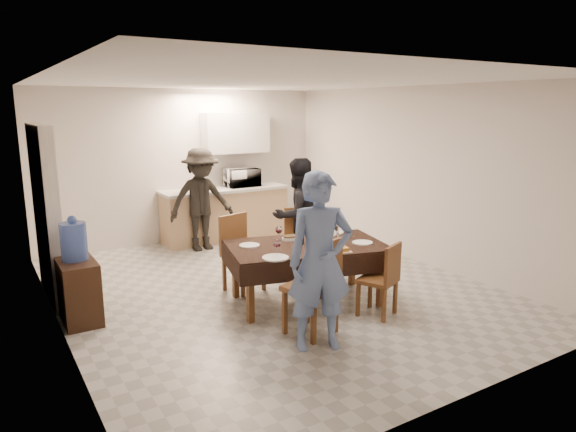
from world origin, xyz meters
name	(u,v)px	position (x,y,z in m)	size (l,w,h in m)	color
floor	(272,289)	(0.00, 0.00, 0.00)	(5.00, 6.00, 0.02)	#B1B1AC
ceiling	(271,80)	(0.00, 0.00, 2.60)	(5.00, 6.00, 0.02)	white
wall_back	(184,166)	(0.00, 3.00, 1.30)	(5.00, 0.02, 2.60)	silver
wall_front	(471,242)	(0.00, -3.00, 1.30)	(5.00, 0.02, 2.60)	silver
wall_left	(51,210)	(-2.50, 0.00, 1.30)	(0.02, 6.00, 2.60)	silver
wall_right	(417,175)	(2.50, 0.00, 1.30)	(0.02, 6.00, 2.60)	silver
stub_partition	(46,213)	(-2.42, 1.20, 1.05)	(0.15, 1.40, 2.10)	silver
kitchen_base_cabinet	(225,215)	(0.60, 2.68, 0.43)	(2.20, 0.60, 0.86)	tan
kitchen_worktop	(225,189)	(0.60, 2.68, 0.89)	(2.24, 0.64, 0.05)	beige
upper_cabinet	(236,133)	(0.90, 2.82, 1.85)	(1.20, 0.34, 0.70)	silver
dining_table	(306,247)	(0.13, -0.59, 0.68)	(2.02, 1.48, 0.71)	black
chair_near_left	(316,278)	(-0.32, -1.44, 0.62)	(0.58, 0.59, 0.55)	brown
chair_near_right	(383,273)	(0.58, -1.42, 0.51)	(0.50, 0.52, 0.45)	brown
chair_far_left	(247,247)	(-0.32, 0.07, 0.59)	(0.53, 0.54, 0.52)	brown
chair_far_right	(307,238)	(0.58, 0.07, 0.58)	(0.54, 0.55, 0.51)	brown
console	(78,290)	(-2.28, 0.27, 0.34)	(0.37, 0.74, 0.68)	#331C11
water_jug	(74,241)	(-2.28, 0.27, 0.89)	(0.27, 0.27, 0.41)	#4361BA
wine_bottle	(301,231)	(0.08, -0.54, 0.87)	(0.08, 0.08, 0.31)	black
water_pitcher	(333,233)	(0.48, -0.64, 0.81)	(0.13, 0.13, 0.20)	white
savoury_tart	(333,249)	(0.23, -0.97, 0.73)	(0.37, 0.28, 0.05)	gold
salad_bowl	(319,235)	(0.43, -0.41, 0.75)	(0.19, 0.19, 0.07)	white
mushroom_dish	(290,239)	(0.08, -0.31, 0.73)	(0.20, 0.20, 0.04)	white
wine_glass_a	(277,248)	(-0.42, -0.84, 0.81)	(0.09, 0.09, 0.20)	white
wine_glass_b	(332,226)	(0.68, -0.34, 0.81)	(0.09, 0.09, 0.21)	white
wine_glass_c	(279,233)	(-0.07, -0.29, 0.81)	(0.09, 0.09, 0.19)	white
plate_near_left	(275,258)	(-0.47, -0.89, 0.72)	(0.28, 0.28, 0.02)	white
plate_near_right	(363,243)	(0.73, -0.89, 0.72)	(0.24, 0.24, 0.01)	white
plate_far_left	(249,245)	(-0.47, -0.29, 0.72)	(0.24, 0.24, 0.01)	white
plate_far_right	(332,232)	(0.73, -0.29, 0.72)	(0.29, 0.29, 0.02)	white
microwave	(242,178)	(0.94, 2.68, 1.07)	(0.58, 0.39, 0.32)	silver
person_near	(320,262)	(-0.42, -1.64, 0.86)	(0.63, 0.41, 1.72)	#647FB6
person_far	(298,216)	(0.68, 0.46, 0.81)	(0.78, 0.61, 1.61)	black
person_kitchen	(201,200)	(-0.03, 2.23, 0.83)	(1.07, 0.62, 1.66)	black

